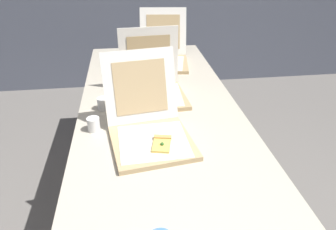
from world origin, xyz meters
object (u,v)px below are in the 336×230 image
at_px(cup_white_near_center, 94,124).
at_px(pizza_box_middle, 153,88).
at_px(pizza_box_front, 150,129).
at_px(pizza_box_back, 163,56).
at_px(table, 160,117).
at_px(cup_white_mid, 103,104).
at_px(cup_white_far, 116,81).

bearing_deg(cup_white_near_center, pizza_box_middle, 46.71).
distance_m(pizza_box_front, cup_white_near_center, 0.28).
bearing_deg(pizza_box_front, cup_white_near_center, 147.99).
bearing_deg(pizza_box_back, table, -91.04).
xyz_separation_m(pizza_box_front, pizza_box_middle, (0.05, 0.45, 0.00)).
xyz_separation_m(table, pizza_box_back, (0.10, 0.72, 0.10)).
height_order(pizza_box_back, cup_white_mid, pizza_box_back).
distance_m(pizza_box_front, cup_white_mid, 0.40).
relative_size(pizza_box_back, cup_white_mid, 7.52).
height_order(pizza_box_back, cup_white_near_center, pizza_box_back).
height_order(table, pizza_box_back, pizza_box_back).
bearing_deg(pizza_box_middle, pizza_box_front, -101.14).
distance_m(cup_white_near_center, cup_white_far, 0.52).
relative_size(pizza_box_middle, cup_white_near_center, 5.69).
bearing_deg(pizza_box_back, cup_white_mid, -113.86).
height_order(cup_white_near_center, cup_white_far, same).
distance_m(pizza_box_middle, cup_white_mid, 0.30).
relative_size(table, pizza_box_middle, 6.06).
xyz_separation_m(pizza_box_front, cup_white_near_center, (-0.26, 0.11, -0.02)).
bearing_deg(pizza_box_back, pizza_box_middle, -95.61).
relative_size(pizza_box_front, cup_white_near_center, 7.51).
height_order(table, pizza_box_middle, pizza_box_middle).
distance_m(table, pizza_box_front, 0.30).
bearing_deg(cup_white_mid, cup_white_near_center, -99.31).
xyz_separation_m(table, cup_white_mid, (-0.30, 0.05, 0.08)).
bearing_deg(cup_white_near_center, pizza_box_back, 63.73).
xyz_separation_m(pizza_box_middle, pizza_box_back, (0.12, 0.55, -0.00)).
bearing_deg(cup_white_mid, pizza_box_front, -55.61).
height_order(pizza_box_front, cup_white_far, pizza_box_front).
bearing_deg(pizza_box_middle, cup_white_mid, -160.93).
bearing_deg(pizza_box_front, cup_white_mid, 116.01).
height_order(pizza_box_front, pizza_box_back, pizza_box_front).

